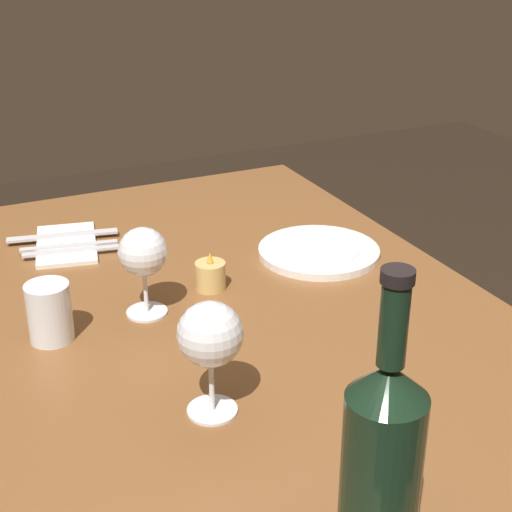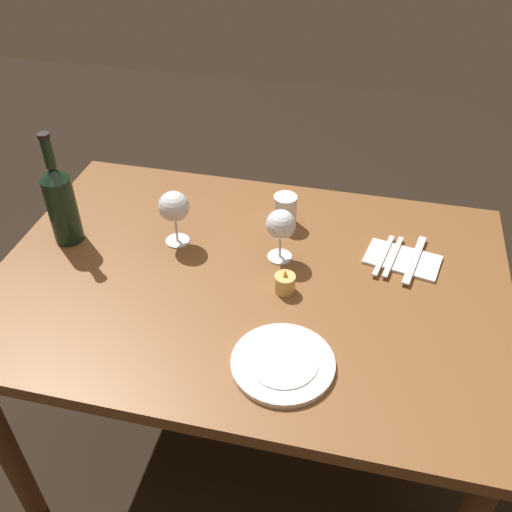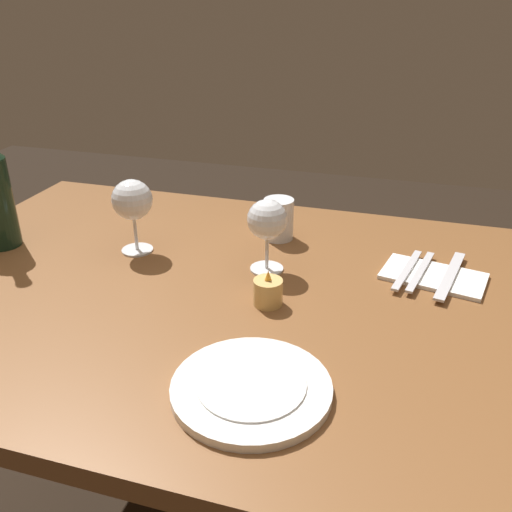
% 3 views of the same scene
% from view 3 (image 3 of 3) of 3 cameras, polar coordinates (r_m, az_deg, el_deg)
% --- Properties ---
extents(dining_table, '(1.30, 0.90, 0.74)m').
position_cam_3_polar(dining_table, '(1.08, -3.40, -7.43)').
color(dining_table, brown).
rests_on(dining_table, ground).
extents(wine_glass_left, '(0.08, 0.08, 0.16)m').
position_cam_3_polar(wine_glass_left, '(1.16, -12.66, 5.51)').
color(wine_glass_left, white).
rests_on(wine_glass_left, dining_table).
extents(wine_glass_right, '(0.08, 0.08, 0.15)m').
position_cam_3_polar(wine_glass_right, '(1.05, 1.16, 3.61)').
color(wine_glass_right, white).
rests_on(wine_glass_right, dining_table).
extents(water_tumbler, '(0.07, 0.07, 0.09)m').
position_cam_3_polar(water_tumbler, '(1.22, 2.34, 3.68)').
color(water_tumbler, white).
rests_on(water_tumbler, dining_table).
extents(votive_candle, '(0.05, 0.05, 0.07)m').
position_cam_3_polar(votive_candle, '(0.97, 1.24, -3.82)').
color(votive_candle, '#DBB266').
rests_on(votive_candle, dining_table).
extents(dinner_plate, '(0.23, 0.23, 0.02)m').
position_cam_3_polar(dinner_plate, '(0.79, -0.49, -13.46)').
color(dinner_plate, white).
rests_on(dinner_plate, dining_table).
extents(folded_napkin, '(0.21, 0.15, 0.01)m').
position_cam_3_polar(folded_napkin, '(1.12, 17.85, -2.00)').
color(folded_napkin, white).
rests_on(folded_napkin, dining_table).
extents(fork_inner, '(0.05, 0.18, 0.00)m').
position_cam_3_polar(fork_inner, '(1.11, 16.62, -1.54)').
color(fork_inner, silver).
rests_on(fork_inner, folded_napkin).
extents(fork_outer, '(0.05, 0.18, 0.00)m').
position_cam_3_polar(fork_outer, '(1.11, 15.34, -1.38)').
color(fork_outer, silver).
rests_on(fork_outer, folded_napkin).
extents(table_knife, '(0.06, 0.21, 0.00)m').
position_cam_3_polar(table_knife, '(1.12, 19.42, -1.90)').
color(table_knife, silver).
rests_on(table_knife, folded_napkin).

